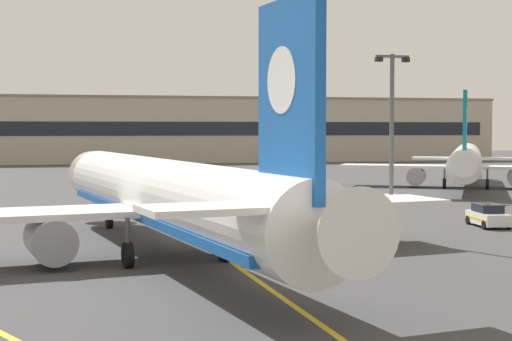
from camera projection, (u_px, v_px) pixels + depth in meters
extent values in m
plane|color=#3D3D3F|center=(240.00, 285.00, 36.16)|extent=(400.00, 400.00, 0.00)
cube|color=yellow|center=(164.00, 215.00, 65.35)|extent=(6.48, 179.90, 0.01)
cylinder|color=white|center=(166.00, 194.00, 43.24)|extent=(9.66, 36.14, 3.80)
cone|color=white|center=(95.00, 175.00, 61.05)|extent=(3.99, 3.16, 3.61)
cone|color=white|center=(338.00, 228.00, 25.32)|extent=(3.27, 3.23, 2.85)
cube|color=blue|center=(166.00, 214.00, 43.30)|extent=(9.11, 33.28, 0.44)
cube|color=black|center=(100.00, 168.00, 59.26)|extent=(2.99, 1.55, 0.60)
cube|color=white|center=(163.00, 209.00, 43.84)|extent=(32.35, 9.99, 0.36)
cylinder|color=gray|center=(50.00, 240.00, 40.61)|extent=(2.86, 3.93, 2.30)
cylinder|color=black|center=(45.00, 235.00, 42.32)|extent=(1.96, 0.50, 1.95)
cylinder|color=gray|center=(274.00, 228.00, 45.35)|extent=(2.86, 3.93, 2.30)
cylinder|color=black|center=(262.00, 224.00, 47.06)|extent=(1.96, 0.50, 1.95)
cube|color=blue|center=(290.00, 100.00, 28.43)|extent=(1.18, 4.80, 7.20)
cylinder|color=white|center=(286.00, 80.00, 28.67)|extent=(0.83, 2.44, 2.40)
cube|color=white|center=(297.00, 205.00, 28.07)|extent=(11.31, 4.57, 0.24)
cylinder|color=#4C4C51|center=(109.00, 208.00, 56.73)|extent=(0.24, 0.24, 1.60)
cylinder|color=black|center=(109.00, 222.00, 56.78)|extent=(0.54, 0.95, 0.90)
cylinder|color=#4C4C51|center=(128.00, 233.00, 40.49)|extent=(0.24, 0.24, 1.60)
cylinder|color=black|center=(128.00, 255.00, 40.55)|extent=(0.61, 1.35, 1.30)
cylinder|color=#4C4C51|center=(224.00, 228.00, 42.48)|extent=(0.24, 0.24, 1.60)
cylinder|color=black|center=(224.00, 249.00, 42.54)|extent=(0.61, 1.35, 1.30)
cylinder|color=white|center=(466.00, 161.00, 95.48)|extent=(19.11, 31.26, 3.55)
cone|color=white|center=(468.00, 156.00, 112.84)|extent=(4.12, 3.74, 3.37)
cone|color=white|center=(464.00, 164.00, 78.01)|extent=(3.58, 3.57, 2.66)
cube|color=white|center=(466.00, 169.00, 95.53)|extent=(17.77, 28.86, 0.41)
cube|color=black|center=(468.00, 152.00, 111.10)|extent=(2.83, 2.17, 0.56)
cube|color=white|center=(466.00, 167.00, 96.06)|extent=(28.42, 18.15, 0.34)
cylinder|color=gray|center=(416.00, 176.00, 96.75)|extent=(3.49, 3.98, 2.15)
cylinder|color=black|center=(417.00, 175.00, 98.42)|extent=(1.69, 1.02, 1.83)
cube|color=#0F7A89|center=(465.00, 124.00, 81.05)|extent=(2.46, 4.12, 6.72)
cylinder|color=white|center=(465.00, 117.00, 81.29)|extent=(1.43, 2.17, 2.24)
cube|color=white|center=(464.00, 158.00, 80.69)|extent=(10.28, 7.18, 0.22)
cylinder|color=#4C4C51|center=(467.00, 171.00, 108.62)|extent=(0.22, 0.22, 1.49)
cylinder|color=black|center=(467.00, 178.00, 108.67)|extent=(0.73, 0.92, 0.84)
cylinder|color=#4C4C51|center=(444.00, 175.00, 94.41)|extent=(0.22, 0.22, 1.49)
cylinder|color=black|center=(444.00, 183.00, 94.46)|extent=(0.91, 1.25, 1.21)
cylinder|color=#4C4C51|center=(487.00, 175.00, 93.12)|extent=(0.22, 0.22, 1.49)
cylinder|color=black|center=(487.00, 184.00, 93.18)|extent=(0.91, 1.25, 1.21)
cylinder|color=#515156|center=(391.00, 147.00, 50.75)|extent=(0.28, 0.28, 11.74)
cylinder|color=#333338|center=(391.00, 239.00, 51.05)|extent=(0.90, 0.90, 0.10)
cube|color=#515156|center=(392.00, 56.00, 50.46)|extent=(2.20, 0.16, 0.16)
cube|color=black|center=(379.00, 59.00, 50.26)|extent=(0.44, 0.36, 0.28)
cube|color=black|center=(406.00, 60.00, 50.67)|extent=(0.44, 0.36, 0.28)
cube|color=white|center=(488.00, 218.00, 57.67)|extent=(2.31, 4.39, 0.84)
cube|color=black|center=(488.00, 208.00, 57.73)|extent=(1.86, 2.49, 0.60)
cylinder|color=orange|center=(488.00, 203.00, 57.61)|extent=(0.14, 0.14, 0.14)
cube|color=yellow|center=(488.00, 218.00, 57.67)|extent=(2.32, 4.19, 0.14)
cylinder|color=black|center=(468.00, 220.00, 59.13)|extent=(0.30, 0.66, 0.64)
cylinder|color=black|center=(491.00, 220.00, 59.31)|extent=(0.30, 0.66, 0.64)
cylinder|color=black|center=(484.00, 225.00, 56.05)|extent=(0.30, 0.66, 0.64)
cylinder|color=black|center=(509.00, 225.00, 56.23)|extent=(0.30, 0.66, 0.64)
cone|color=orange|center=(167.00, 222.00, 58.36)|extent=(0.36, 0.36, 0.55)
cylinder|color=white|center=(167.00, 221.00, 58.35)|extent=(0.23, 0.23, 0.07)
cube|color=orange|center=(167.00, 225.00, 58.37)|extent=(0.44, 0.44, 0.03)
cube|color=#B2A893|center=(151.00, 131.00, 167.58)|extent=(150.31, 12.00, 13.36)
cube|color=black|center=(154.00, 129.00, 161.67)|extent=(144.30, 0.12, 2.80)
cube|color=gray|center=(151.00, 98.00, 167.22)|extent=(150.71, 12.40, 0.40)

